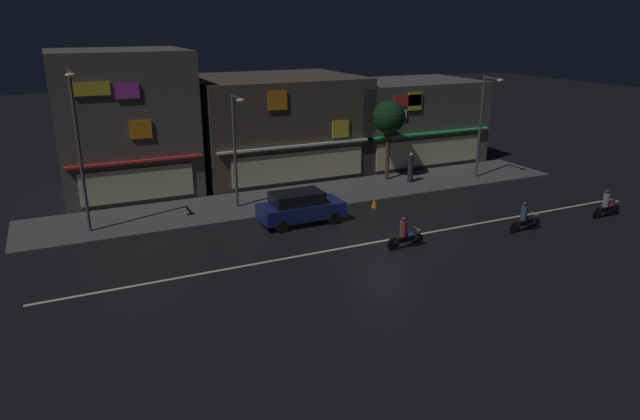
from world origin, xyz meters
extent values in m
plane|color=black|center=(0.00, 0.00, 0.00)|extent=(140.00, 140.00, 0.00)
cube|color=beige|center=(0.00, 0.00, 0.01)|extent=(30.50, 0.16, 0.01)
cube|color=#4C4C4F|center=(0.00, 7.78, 0.07)|extent=(32.11, 4.75, 0.14)
cube|color=#56514C|center=(9.63, 13.54, 2.90)|extent=(10.34, 6.67, 5.80)
cube|color=#33E572|center=(9.63, 10.09, 2.60)|extent=(9.82, 0.24, 0.12)
cube|color=white|center=(7.05, 10.15, 4.05)|extent=(1.21, 0.08, 0.55)
cube|color=yellow|center=(8.27, 10.15, 4.82)|extent=(1.06, 0.08, 1.16)
cube|color=red|center=(7.72, 10.15, 4.89)|extent=(2.10, 0.08, 0.73)
cube|color=beige|center=(9.63, 10.15, 1.30)|extent=(8.27, 0.06, 1.80)
cube|color=#4C443A|center=(0.00, 14.53, 3.20)|extent=(10.81, 8.64, 6.39)
cube|color=white|center=(0.00, 10.09, 2.60)|extent=(10.27, 0.24, 0.12)
cube|color=orange|center=(-1.33, 10.15, 5.41)|extent=(1.17, 0.08, 1.11)
cube|color=yellow|center=(2.82, 10.15, 3.41)|extent=(1.14, 0.08, 1.06)
cube|color=beige|center=(0.00, 10.15, 1.30)|extent=(8.65, 0.06, 1.80)
cube|color=#56514C|center=(-9.63, 13.60, 4.15)|extent=(7.54, 6.78, 8.30)
cube|color=red|center=(-9.63, 10.09, 2.60)|extent=(7.16, 0.24, 0.12)
cube|color=orange|center=(-9.19, 10.15, 4.31)|extent=(1.15, 0.08, 0.98)
cube|color=yellow|center=(-11.42, 10.15, 6.54)|extent=(1.85, 0.08, 0.68)
cube|color=#D83FD8|center=(-9.68, 10.15, 6.35)|extent=(1.22, 0.08, 0.77)
cube|color=beige|center=(-9.63, 10.15, 1.30)|extent=(6.03, 0.06, 1.80)
cylinder|color=#47494C|center=(-12.45, 6.87, 3.98)|extent=(0.16, 0.16, 7.68)
cube|color=#47494C|center=(-12.45, 6.17, 7.72)|extent=(0.10, 1.40, 0.10)
ellipsoid|color=#F9E099|center=(-12.45, 5.47, 7.64)|extent=(0.44, 0.32, 0.20)
cylinder|color=#47494C|center=(-4.82, 7.56, 3.20)|extent=(0.16, 0.16, 6.12)
cube|color=#47494C|center=(-4.82, 6.86, 6.16)|extent=(0.10, 1.40, 0.10)
ellipsoid|color=#F9E099|center=(-4.82, 6.16, 6.08)|extent=(0.44, 0.32, 0.20)
cylinder|color=#47494C|center=(11.21, 7.02, 3.38)|extent=(0.16, 0.16, 6.47)
cube|color=#47494C|center=(11.21, 6.32, 6.51)|extent=(0.10, 1.40, 0.10)
ellipsoid|color=#F9E099|center=(11.21, 5.62, 6.43)|extent=(0.44, 0.32, 0.20)
cylinder|color=#232328|center=(6.57, 7.76, 0.97)|extent=(0.37, 0.37, 1.66)
sphere|color=tan|center=(6.57, 7.76, 1.91)|extent=(0.22, 0.22, 0.22)
cylinder|color=#473323|center=(5.58, 8.96, 1.74)|extent=(0.24, 0.24, 3.20)
sphere|color=black|center=(5.58, 8.96, 4.15)|extent=(2.04, 2.04, 2.04)
cube|color=navy|center=(-2.57, 3.95, 0.69)|extent=(4.30, 1.78, 0.76)
cube|color=black|center=(-2.79, 3.95, 1.37)|extent=(2.58, 1.57, 0.60)
cube|color=#F9F2CC|center=(-0.46, 4.55, 0.79)|extent=(0.08, 0.20, 0.12)
cube|color=#F9F2CC|center=(-0.46, 3.34, 0.79)|extent=(0.08, 0.20, 0.12)
cylinder|color=black|center=(-1.16, 4.84, 0.31)|extent=(0.62, 0.20, 0.62)
cylinder|color=black|center=(-1.16, 3.06, 0.31)|extent=(0.62, 0.20, 0.62)
cylinder|color=black|center=(-3.99, 4.84, 0.31)|extent=(0.62, 0.20, 0.62)
cylinder|color=black|center=(-3.99, 3.06, 0.31)|extent=(0.62, 0.20, 0.62)
cylinder|color=black|center=(7.55, -1.80, 0.30)|extent=(0.60, 0.08, 0.60)
cylinder|color=black|center=(6.25, -1.80, 0.30)|extent=(0.60, 0.10, 0.60)
cube|color=black|center=(6.90, -1.80, 0.40)|extent=(1.30, 0.14, 0.20)
ellipsoid|color=black|center=(7.10, -1.80, 0.62)|extent=(0.44, 0.26, 0.24)
cube|color=black|center=(6.70, -1.80, 0.55)|extent=(0.56, 0.22, 0.10)
cylinder|color=slate|center=(7.50, -1.80, 0.85)|extent=(0.03, 0.60, 0.03)
sphere|color=white|center=(7.59, -1.80, 0.75)|extent=(0.14, 0.14, 0.14)
cylinder|color=#334766|center=(6.75, -1.80, 0.95)|extent=(0.32, 0.32, 0.70)
sphere|color=#333338|center=(6.75, -1.80, 1.41)|extent=(0.22, 0.22, 0.22)
cylinder|color=black|center=(1.01, -1.18, 0.30)|extent=(0.60, 0.08, 0.60)
cylinder|color=black|center=(-0.29, -1.18, 0.30)|extent=(0.60, 0.10, 0.60)
cube|color=black|center=(0.36, -1.18, 0.40)|extent=(1.30, 0.14, 0.20)
ellipsoid|color=#1E4CB2|center=(0.56, -1.18, 0.62)|extent=(0.44, 0.26, 0.24)
cube|color=black|center=(0.16, -1.18, 0.55)|extent=(0.56, 0.22, 0.10)
cylinder|color=slate|center=(0.96, -1.18, 0.85)|extent=(0.03, 0.60, 0.03)
sphere|color=white|center=(1.05, -1.18, 0.75)|extent=(0.14, 0.14, 0.14)
cylinder|color=brown|center=(0.21, -1.18, 0.95)|extent=(0.32, 0.32, 0.70)
sphere|color=#333338|center=(0.21, -1.18, 1.41)|extent=(0.22, 0.22, 0.22)
cylinder|color=black|center=(12.97, -2.01, 0.30)|extent=(0.60, 0.08, 0.60)
cylinder|color=black|center=(11.67, -2.01, 0.30)|extent=(0.60, 0.10, 0.60)
cube|color=black|center=(12.32, -2.01, 0.40)|extent=(1.30, 0.14, 0.20)
ellipsoid|color=red|center=(12.52, -2.01, 0.62)|extent=(0.44, 0.26, 0.24)
cube|color=black|center=(12.12, -2.01, 0.55)|extent=(0.56, 0.22, 0.10)
cylinder|color=slate|center=(12.92, -2.01, 0.85)|extent=(0.03, 0.60, 0.03)
sphere|color=white|center=(13.01, -2.01, 0.75)|extent=(0.14, 0.14, 0.14)
cylinder|color=gray|center=(12.17, -2.01, 0.95)|extent=(0.32, 0.32, 0.70)
sphere|color=#333338|center=(12.17, -2.01, 1.41)|extent=(0.22, 0.22, 0.22)
cone|color=orange|center=(2.12, 4.60, 0.28)|extent=(0.36, 0.36, 0.55)
camera|label=1|loc=(-13.37, -21.28, 9.79)|focal=31.98mm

